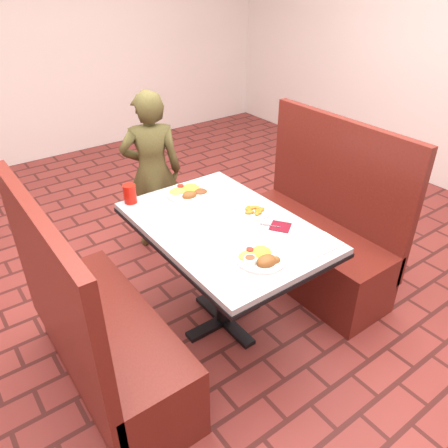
# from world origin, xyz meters

# --- Properties ---
(dining_table) EXTENTS (0.81, 1.21, 0.75)m
(dining_table) POSITION_xyz_m (0.00, 0.00, 0.65)
(dining_table) COLOR #AEB1B3
(dining_table) RESTS_ON ground
(booth_bench_left) EXTENTS (0.47, 1.20, 1.17)m
(booth_bench_left) POSITION_xyz_m (-0.80, 0.00, 0.33)
(booth_bench_left) COLOR maroon
(booth_bench_left) RESTS_ON ground
(booth_bench_right) EXTENTS (0.47, 1.20, 1.17)m
(booth_bench_right) POSITION_xyz_m (0.80, 0.00, 0.33)
(booth_bench_right) COLOR maroon
(booth_bench_right) RESTS_ON ground
(diner_person) EXTENTS (0.54, 0.46, 1.27)m
(diner_person) POSITION_xyz_m (0.12, 1.10, 0.63)
(diner_person) COLOR brown
(diner_person) RESTS_ON ground
(near_dinner_plate) EXTENTS (0.26, 0.26, 0.08)m
(near_dinner_plate) POSITION_xyz_m (-0.06, -0.39, 0.78)
(near_dinner_plate) COLOR white
(near_dinner_plate) RESTS_ON dining_table
(far_dinner_plate) EXTENTS (0.29, 0.29, 0.07)m
(far_dinner_plate) POSITION_xyz_m (0.04, 0.43, 0.78)
(far_dinner_plate) COLOR white
(far_dinner_plate) RESTS_ON dining_table
(plantain_plate) EXTENTS (0.19, 0.19, 0.03)m
(plantain_plate) POSITION_xyz_m (0.22, -0.00, 0.76)
(plantain_plate) COLOR white
(plantain_plate) RESTS_ON dining_table
(maroon_napkin) EXTENTS (0.15, 0.15, 0.00)m
(maroon_napkin) POSITION_xyz_m (0.24, -0.21, 0.75)
(maroon_napkin) COLOR maroon
(maroon_napkin) RESTS_ON dining_table
(spoon_utensil) EXTENTS (0.08, 0.10, 0.00)m
(spoon_utensil) POSITION_xyz_m (0.20, -0.17, 0.75)
(spoon_utensil) COLOR silver
(spoon_utensil) RESTS_ON dining_table
(red_tumbler) EXTENTS (0.08, 0.08, 0.12)m
(red_tumbler) POSITION_xyz_m (-0.31, 0.55, 0.81)
(red_tumbler) COLOR red
(red_tumbler) RESTS_ON dining_table
(paper_napkin) EXTENTS (0.20, 0.15, 0.01)m
(paper_napkin) POSITION_xyz_m (0.29, -0.48, 0.76)
(paper_napkin) COLOR white
(paper_napkin) RESTS_ON dining_table
(knife_utensil) EXTENTS (0.04, 0.17, 0.00)m
(knife_utensil) POSITION_xyz_m (-0.04, -0.34, 0.76)
(knife_utensil) COLOR silver
(knife_utensil) RESTS_ON dining_table
(fork_utensil) EXTENTS (0.01, 0.14, 0.00)m
(fork_utensil) POSITION_xyz_m (-0.07, -0.35, 0.76)
(fork_utensil) COLOR silver
(fork_utensil) RESTS_ON dining_table
(lettuce_shreds) EXTENTS (0.28, 0.32, 0.00)m
(lettuce_shreds) POSITION_xyz_m (0.04, 0.06, 0.75)
(lettuce_shreds) COLOR #91C64F
(lettuce_shreds) RESTS_ON dining_table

